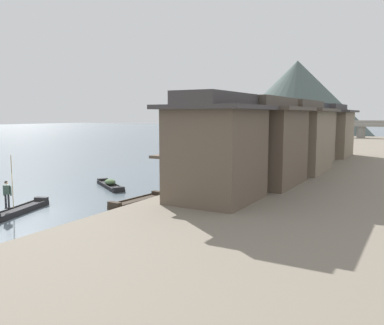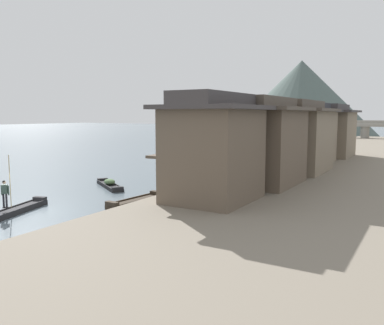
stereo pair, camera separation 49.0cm
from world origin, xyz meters
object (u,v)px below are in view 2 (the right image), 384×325
Objects in this scene: boat_moored_second at (110,184)px; house_waterfront_tall at (295,137)px; mooring_post_dock_mid at (241,167)px; stone_bridge at (324,127)px; house_waterfront_narrow at (311,133)px; boatman_person at (5,191)px; boat_moored_third at (210,183)px; house_waterfront_second at (261,142)px; mooring_post_dock_near at (182,183)px; boat_moored_far at (136,201)px; boat_foreground_poled at (17,210)px; house_waterfront_nearest at (213,148)px; boat_midriver_drifting at (306,151)px; boat_moored_nearest at (272,163)px.

house_waterfront_tall is at bearing 42.44° from boat_moored_second.
mooring_post_dock_mid is 61.10m from stone_bridge.
house_waterfront_narrow is (11.28, 18.04, 3.66)m from boat_moored_second.
boatman_person is 3.78× the size of mooring_post_dock_mid.
house_waterfront_second reaches higher than boat_moored_third.
mooring_post_dock_near is at bearing -99.44° from house_waterfront_narrow.
boatman_person reaches higher than boat_moored_second.
house_waterfront_tall is (6.17, 14.47, 3.70)m from boat_moored_far.
boat_moored_far is at bearing -94.48° from boat_moored_third.
house_waterfront_tall is (11.78, 10.78, 3.65)m from boat_moored_second.
house_waterfront_tall is at bearing 63.45° from boatman_person.
mooring_post_dock_near is at bearing -127.23° from house_waterfront_second.
boat_foreground_poled is at bearing -130.87° from house_waterfront_second.
house_waterfront_nearest and house_waterfront_narrow have the same top height.
boat_moored_third is at bearing -111.31° from house_waterfront_narrow.
stone_bridge is (-4.33, 30.73, 2.80)m from boat_midriver_drifting.
boat_moored_far reaches higher than boat_foreground_poled.
boatman_person is (0.31, -0.93, 1.34)m from boat_foreground_poled.
boatman_person is 0.43× the size of house_waterfront_second.
boat_foreground_poled is 1.66m from boatman_person.
boatman_person is 0.62× the size of boat_midriver_drifting.
boat_midriver_drifting is at bearing 89.97° from boat_moored_far.
stone_bridge reaches higher than mooring_post_dock_near.
mooring_post_dock_mid reaches higher than boat_foreground_poled.
house_waterfront_narrow is 0.22× the size of stone_bridge.
boat_moored_second is at bearing 97.65° from boatman_person.
boatman_person reaches higher than boat_moored_third.
stone_bridge is at bearing 89.81° from boat_foreground_poled.
house_waterfront_nearest is 14.48m from house_waterfront_tall.
boatman_person is 3.80× the size of mooring_post_dock_near.
stone_bridge reaches higher than boatman_person.
house_waterfront_nearest is (10.27, 5.47, 3.72)m from boat_foreground_poled.
house_waterfront_nearest is 73.04m from stone_bridge.
house_waterfront_nearest reaches higher than mooring_post_dock_near.
boat_moored_nearest is at bearing 118.85° from house_waterfront_tall.
boat_foreground_poled is 30.40m from boat_moored_nearest.
house_waterfront_nearest is 7.66× the size of mooring_post_dock_mid.
boat_midriver_drifting is at bearing 99.74° from house_waterfront_second.
boat_moored_third is 7.34m from mooring_post_dock_near.
boat_moored_second is 12.56m from house_waterfront_second.
boat_moored_nearest is 1.11× the size of boat_moored_far.
boat_foreground_poled is 22.95m from house_waterfront_tall.
house_waterfront_nearest is 0.97× the size of house_waterfront_narrow.
house_waterfront_narrow is at bearing 91.31° from house_waterfront_second.
house_waterfront_nearest is 0.86× the size of house_waterfront_second.
boat_moored_second is at bearing 96.52° from boat_foreground_poled.
boat_moored_second is 38.33m from boat_midriver_drifting.
boat_midriver_drifting is 0.17× the size of stone_bridge.
boat_moored_nearest is at bearing 97.65° from mooring_post_dock_mid.
boat_foreground_poled is 1.61× the size of boatman_person.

